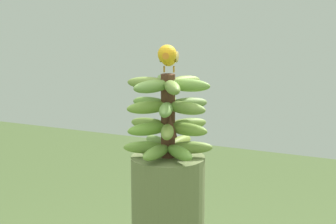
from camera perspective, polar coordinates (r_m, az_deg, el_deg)
The scene contains 2 objects.
banana_bunch at distance 1.64m, azimuth 0.00°, elevation -0.42°, with size 0.25×0.25×0.23m.
perched_bird at distance 1.63m, azimuth 0.04°, elevation 5.36°, with size 0.18×0.08×0.08m.
Camera 1 is at (1.46, 0.66, 1.54)m, focal length 63.99 mm.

